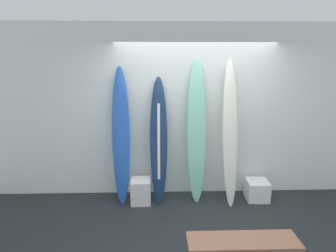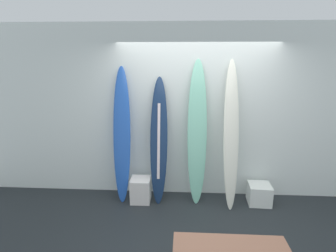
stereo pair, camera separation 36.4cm
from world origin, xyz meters
name	(u,v)px [view 2 (the right image)]	position (x,y,z in m)	size (l,w,h in m)	color
ground	(197,238)	(0.00, 0.00, -0.02)	(8.00, 8.00, 0.04)	#202528
wall_back	(196,112)	(0.00, 1.30, 1.40)	(7.20, 0.20, 2.80)	white
surfboard_cobalt	(122,136)	(-1.17, 0.97, 1.08)	(0.28, 0.41, 2.15)	blue
surfboard_navy	(159,141)	(-0.58, 0.96, 1.00)	(0.28, 0.42, 1.99)	navy
surfboard_seafoam	(197,133)	(0.02, 0.99, 1.13)	(0.31, 0.40, 2.26)	#81CFB2
surfboard_ivory	(231,135)	(0.52, 0.90, 1.13)	(0.26, 0.54, 2.26)	silver
display_block_left	(141,190)	(-0.87, 0.87, 0.20)	(0.32, 0.32, 0.39)	silver
display_block_center	(259,194)	(1.03, 0.92, 0.16)	(0.36, 0.36, 0.32)	white
bench	(230,248)	(0.30, -0.70, 0.39)	(1.17, 0.32, 0.44)	#93614B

